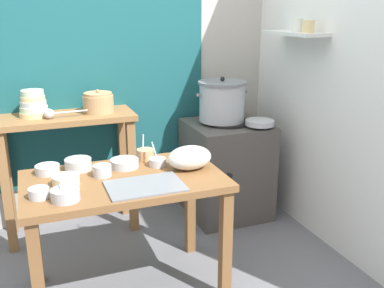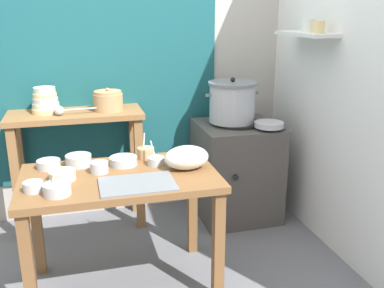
# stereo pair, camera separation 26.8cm
# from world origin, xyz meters

# --- Properties ---
(ground_plane) EXTENTS (9.00, 9.00, 0.00)m
(ground_plane) POSITION_xyz_m (0.00, 0.00, 0.00)
(ground_plane) COLOR slate
(wall_back) EXTENTS (4.40, 0.12, 2.60)m
(wall_back) POSITION_xyz_m (0.08, 1.10, 1.30)
(wall_back) COLOR #B2ADA3
(wall_back) RESTS_ON ground
(wall_right) EXTENTS (0.30, 3.20, 2.60)m
(wall_right) POSITION_xyz_m (1.40, 0.20, 1.30)
(wall_right) COLOR white
(wall_right) RESTS_ON ground
(prep_table) EXTENTS (1.10, 0.66, 0.72)m
(prep_table) POSITION_xyz_m (-0.10, -0.04, 0.61)
(prep_table) COLOR brown
(prep_table) RESTS_ON ground
(back_shelf_table) EXTENTS (0.96, 0.40, 0.90)m
(back_shelf_table) POSITION_xyz_m (-0.32, 0.83, 0.68)
(back_shelf_table) COLOR olive
(back_shelf_table) RESTS_ON ground
(stove_block) EXTENTS (0.60, 0.61, 0.78)m
(stove_block) POSITION_xyz_m (0.89, 0.70, 0.38)
(stove_block) COLOR #4C4742
(stove_block) RESTS_ON ground
(steamer_pot) EXTENTS (0.42, 0.37, 0.34)m
(steamer_pot) POSITION_xyz_m (0.85, 0.72, 0.94)
(steamer_pot) COLOR #B7BABF
(steamer_pot) RESTS_ON stove_block
(clay_pot) EXTENTS (0.22, 0.22, 0.17)m
(clay_pot) POSITION_xyz_m (-0.08, 0.83, 0.97)
(clay_pot) COLOR tan
(clay_pot) RESTS_ON back_shelf_table
(bowl_stack_enamel) EXTENTS (0.20, 0.20, 0.19)m
(bowl_stack_enamel) POSITION_xyz_m (-0.51, 0.86, 0.98)
(bowl_stack_enamel) COLOR #E5C684
(bowl_stack_enamel) RESTS_ON back_shelf_table
(ladle) EXTENTS (0.29, 0.07, 0.07)m
(ladle) POSITION_xyz_m (-0.41, 0.76, 0.94)
(ladle) COLOR #B7BABF
(ladle) RESTS_ON back_shelf_table
(serving_tray) EXTENTS (0.40, 0.28, 0.01)m
(serving_tray) POSITION_xyz_m (-0.02, -0.21, 0.72)
(serving_tray) COLOR slate
(serving_tray) RESTS_ON prep_table
(plastic_bag) EXTENTS (0.26, 0.18, 0.14)m
(plastic_bag) POSITION_xyz_m (0.29, -0.04, 0.79)
(plastic_bag) COLOR silver
(plastic_bag) RESTS_ON prep_table
(wide_pan) EXTENTS (0.22, 0.22, 0.04)m
(wide_pan) POSITION_xyz_m (1.06, 0.50, 0.80)
(wide_pan) COLOR #B7BABF
(wide_pan) RESTS_ON stove_block
(prep_bowl_0) EXTENTS (0.14, 0.14, 0.05)m
(prep_bowl_0) POSITION_xyz_m (-0.40, -0.04, 0.75)
(prep_bowl_0) COLOR beige
(prep_bowl_0) RESTS_ON prep_table
(prep_bowl_1) EXTENTS (0.14, 0.14, 0.05)m
(prep_bowl_1) POSITION_xyz_m (-0.49, 0.18, 0.75)
(prep_bowl_1) COLOR #B7BABF
(prep_bowl_1) RESTS_ON prep_table
(prep_bowl_2) EXTENTS (0.17, 0.17, 0.05)m
(prep_bowl_2) POSITION_xyz_m (-0.06, 0.12, 0.75)
(prep_bowl_2) COLOR #B7BABF
(prep_bowl_2) RESTS_ON prep_table
(prep_bowl_3) EXTENTS (0.15, 0.15, 0.07)m
(prep_bowl_3) POSITION_xyz_m (-0.31, 0.18, 0.76)
(prep_bowl_3) COLOR #B7BABF
(prep_bowl_3) RESTS_ON prep_table
(prep_bowl_4) EXTENTS (0.10, 0.10, 0.05)m
(prep_bowl_4) POSITION_xyz_m (-0.55, -0.16, 0.75)
(prep_bowl_4) COLOR #B7BABF
(prep_bowl_4) RESTS_ON prep_table
(prep_bowl_5) EXTENTS (0.10, 0.10, 0.06)m
(prep_bowl_5) POSITION_xyz_m (-0.20, 0.03, 0.75)
(prep_bowl_5) COLOR #B7BABF
(prep_bowl_5) RESTS_ON prep_table
(prep_bowl_6) EXTENTS (0.10, 0.10, 0.15)m
(prep_bowl_6) POSITION_xyz_m (0.13, 0.07, 0.75)
(prep_bowl_6) COLOR #B7BABF
(prep_bowl_6) RESTS_ON prep_table
(prep_bowl_7) EXTENTS (0.10, 0.10, 0.16)m
(prep_bowl_7) POSITION_xyz_m (0.09, 0.20, 0.76)
(prep_bowl_7) COLOR tan
(prep_bowl_7) RESTS_ON prep_table
(prep_bowl_8) EXTENTS (0.14, 0.14, 0.13)m
(prep_bowl_8) POSITION_xyz_m (-0.43, -0.24, 0.75)
(prep_bowl_8) COLOR #B7BABF
(prep_bowl_8) RESTS_ON prep_table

